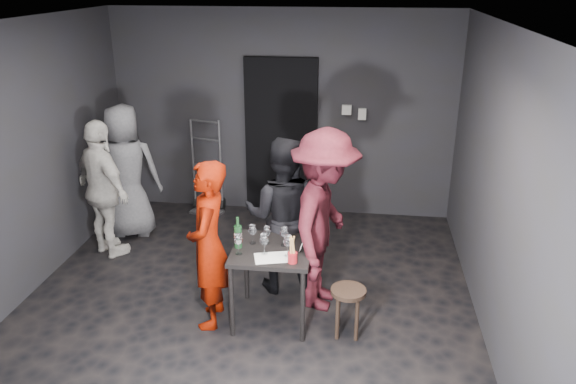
# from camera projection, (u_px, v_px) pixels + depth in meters

# --- Properties ---
(floor) EXTENTS (4.50, 5.00, 0.02)m
(floor) POSITION_uv_depth(u_px,v_px,m) (245.00, 307.00, 5.57)
(floor) COLOR black
(floor) RESTS_ON ground
(ceiling) EXTENTS (4.50, 5.00, 0.02)m
(ceiling) POSITION_uv_depth(u_px,v_px,m) (236.00, 24.00, 4.58)
(ceiling) COLOR silver
(ceiling) RESTS_ON ground
(wall_back) EXTENTS (4.50, 0.04, 2.70)m
(wall_back) POSITION_uv_depth(u_px,v_px,m) (282.00, 114.00, 7.38)
(wall_back) COLOR black
(wall_back) RESTS_ON ground
(wall_front) EXTENTS (4.50, 0.04, 2.70)m
(wall_front) POSITION_uv_depth(u_px,v_px,m) (134.00, 352.00, 2.77)
(wall_front) COLOR black
(wall_front) RESTS_ON ground
(wall_left) EXTENTS (0.04, 5.00, 2.70)m
(wall_left) POSITION_uv_depth(u_px,v_px,m) (11.00, 168.00, 5.36)
(wall_left) COLOR black
(wall_left) RESTS_ON ground
(wall_right) EXTENTS (0.04, 5.00, 2.70)m
(wall_right) POSITION_uv_depth(u_px,v_px,m) (499.00, 192.00, 4.79)
(wall_right) COLOR black
(wall_right) RESTS_ON ground
(doorway) EXTENTS (0.95, 0.10, 2.10)m
(doorway) POSITION_uv_depth(u_px,v_px,m) (281.00, 138.00, 7.44)
(doorway) COLOR black
(doorway) RESTS_ON ground
(wallbox_upper) EXTENTS (0.12, 0.06, 0.12)m
(wallbox_upper) POSITION_uv_depth(u_px,v_px,m) (347.00, 110.00, 7.19)
(wallbox_upper) COLOR #B7B7B2
(wallbox_upper) RESTS_ON wall_back
(wallbox_lower) EXTENTS (0.10, 0.06, 0.14)m
(wallbox_lower) POSITION_uv_depth(u_px,v_px,m) (362.00, 114.00, 7.18)
(wallbox_lower) COLOR #B7B7B2
(wallbox_lower) RESTS_ON wall_back
(hand_truck) EXTENTS (0.43, 0.36, 1.28)m
(hand_truck) POSITION_uv_depth(u_px,v_px,m) (208.00, 195.00, 7.73)
(hand_truck) COLOR #B2B2B7
(hand_truck) RESTS_ON floor
(tasting_table) EXTENTS (0.72, 0.72, 0.75)m
(tasting_table) POSITION_uv_depth(u_px,v_px,m) (272.00, 258.00, 5.16)
(tasting_table) COLOR black
(tasting_table) RESTS_ON floor
(stool) EXTENTS (0.32, 0.32, 0.47)m
(stool) POSITION_uv_depth(u_px,v_px,m) (348.00, 299.00, 5.02)
(stool) COLOR black
(stool) RESTS_ON floor
(server_red) EXTENTS (0.47, 0.66, 1.70)m
(server_red) POSITION_uv_depth(u_px,v_px,m) (208.00, 240.00, 5.05)
(server_red) COLOR #761100
(server_red) RESTS_ON floor
(woman_black) EXTENTS (0.88, 0.51, 1.78)m
(woman_black) POSITION_uv_depth(u_px,v_px,m) (283.00, 209.00, 5.61)
(woman_black) COLOR black
(woman_black) RESTS_ON floor
(man_maroon) EXTENTS (0.84, 1.46, 2.14)m
(man_maroon) POSITION_uv_depth(u_px,v_px,m) (325.00, 204.00, 5.26)
(man_maroon) COLOR #44121B
(man_maroon) RESTS_ON floor
(bystander_cream) EXTENTS (1.11, 0.98, 1.73)m
(bystander_cream) POSITION_uv_depth(u_px,v_px,m) (103.00, 185.00, 6.32)
(bystander_cream) COLOR silver
(bystander_cream) RESTS_ON floor
(bystander_grey) EXTENTS (0.98, 0.65, 1.84)m
(bystander_grey) POSITION_uv_depth(u_px,v_px,m) (126.00, 165.00, 6.79)
(bystander_grey) COLOR #56565A
(bystander_grey) RESTS_ON floor
(tasting_mat) EXTENTS (0.36, 0.29, 0.00)m
(tasting_mat) POSITION_uv_depth(u_px,v_px,m) (272.00, 258.00, 4.94)
(tasting_mat) COLOR white
(tasting_mat) RESTS_ON tasting_table
(wine_glass_a) EXTENTS (0.10, 0.10, 0.21)m
(wine_glass_a) POSITION_uv_depth(u_px,v_px,m) (239.00, 243.00, 4.98)
(wine_glass_a) COLOR white
(wine_glass_a) RESTS_ON tasting_table
(wine_glass_b) EXTENTS (0.09, 0.09, 0.20)m
(wine_glass_b) POSITION_uv_depth(u_px,v_px,m) (252.00, 233.00, 5.18)
(wine_glass_b) COLOR white
(wine_glass_b) RESTS_ON tasting_table
(wine_glass_c) EXTENTS (0.09, 0.09, 0.19)m
(wine_glass_c) POSITION_uv_depth(u_px,v_px,m) (267.00, 234.00, 5.18)
(wine_glass_c) COLOR white
(wine_glass_c) RESTS_ON tasting_table
(wine_glass_d) EXTENTS (0.10, 0.10, 0.21)m
(wine_glass_d) POSITION_uv_depth(u_px,v_px,m) (264.00, 243.00, 4.98)
(wine_glass_d) COLOR white
(wine_glass_d) RESTS_ON tasting_table
(wine_glass_e) EXTENTS (0.09, 0.09, 0.22)m
(wine_glass_e) POSITION_uv_depth(u_px,v_px,m) (288.00, 245.00, 4.94)
(wine_glass_e) COLOR white
(wine_glass_e) RESTS_ON tasting_table
(wine_glass_f) EXTENTS (0.09, 0.09, 0.20)m
(wine_glass_f) POSITION_uv_depth(u_px,v_px,m) (284.00, 235.00, 5.14)
(wine_glass_f) COLOR white
(wine_glass_f) RESTS_ON tasting_table
(wine_bottle) EXTENTS (0.07, 0.07, 0.30)m
(wine_bottle) POSITION_uv_depth(u_px,v_px,m) (238.00, 236.00, 5.10)
(wine_bottle) COLOR black
(wine_bottle) RESTS_ON tasting_table
(breadstick_cup) EXTENTS (0.08, 0.08, 0.26)m
(breadstick_cup) POSITION_uv_depth(u_px,v_px,m) (292.00, 250.00, 4.83)
(breadstick_cup) COLOR maroon
(breadstick_cup) RESTS_ON tasting_table
(reserved_card) EXTENTS (0.08, 0.12, 0.09)m
(reserved_card) POSITION_uv_depth(u_px,v_px,m) (302.00, 245.00, 5.08)
(reserved_card) COLOR white
(reserved_card) RESTS_ON tasting_table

